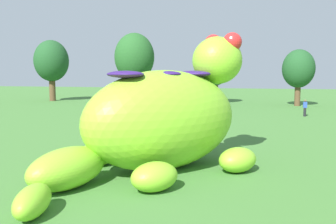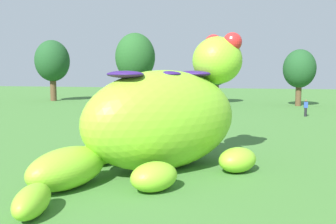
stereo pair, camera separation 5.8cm
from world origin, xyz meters
The scene contains 13 objects.
ground_plane centered at (0.00, 0.00, 0.00)m, with size 160.00×160.00×0.00m, color #427533.
giant_inflatable_creature centered at (-0.41, -0.90, 2.39)m, with size 9.19×12.13×6.53m.
car_silver centered at (-11.90, 25.91, 0.86)m, with size 2.04×4.15×1.72m.
car_green centered at (-8.05, 25.52, 0.86)m, with size 2.15×4.21×1.72m.
car_black centered at (-4.55, 25.58, 0.86)m, with size 2.05×4.16×1.72m.
car_white centered at (-0.59, 25.73, 0.86)m, with size 2.12×4.19×1.72m.
tree_far_left centered at (-25.38, 33.70, 6.05)m, with size 5.21×5.21×9.26m.
tree_left centered at (-11.50, 31.47, 6.42)m, with size 5.53×5.53×9.82m.
tree_mid_left centered at (-0.48, 34.34, 5.15)m, with size 4.43×4.43×7.87m.
tree_centre_left centered at (10.42, 32.63, 4.84)m, with size 4.17×4.17×7.39m.
spectator_near_inflatable centered at (-9.03, 14.09, 0.85)m, with size 0.38×0.26×1.71m.
spectator_mid_field centered at (-2.66, 15.67, 0.85)m, with size 0.38×0.26×1.71m.
spectator_by_cars centered at (9.50, 21.13, 0.85)m, with size 0.38×0.26×1.71m.
Camera 2 is at (3.15, -17.17, 4.59)m, focal length 38.57 mm.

